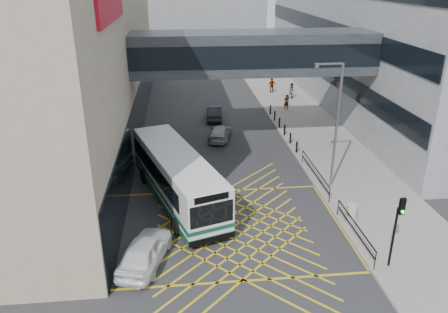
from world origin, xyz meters
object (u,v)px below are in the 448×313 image
object	(u,v)px
pedestrian_c	(272,85)
car_silver	(220,132)
pedestrian_a	(286,102)
pedestrian_b	(292,91)
litter_bin	(352,213)
traffic_light	(398,223)
car_white	(145,250)
car_dark	(214,113)
street_lamp	(335,119)
bus	(176,175)

from	to	relation	value
pedestrian_c	car_silver	bearing A→B (deg)	59.06
pedestrian_a	pedestrian_b	distance (m)	4.31
litter_bin	traffic_light	bearing A→B (deg)	-86.01
car_white	car_dark	distance (m)	22.78
street_lamp	car_silver	bearing A→B (deg)	120.75
car_silver	pedestrian_c	size ratio (longest dim) A/B	2.42
bus	car_white	distance (m)	6.58
bus	car_dark	xyz separation A→B (m)	(3.59, 15.87, -1.01)
street_lamp	pedestrian_b	bearing A→B (deg)	80.80
car_dark	pedestrian_a	size ratio (longest dim) A/B	2.71
street_lamp	pedestrian_b	world-z (taller)	street_lamp
bus	pedestrian_a	world-z (taller)	bus
car_silver	pedestrian_a	bearing A→B (deg)	-121.05
traffic_light	pedestrian_c	size ratio (longest dim) A/B	2.24
car_dark	pedestrian_c	xyz separation A→B (m)	(7.48, 8.90, 0.32)
litter_bin	pedestrian_a	world-z (taller)	pedestrian_a
car_dark	car_silver	xyz separation A→B (m)	(0.07, -5.54, -0.04)
bus	pedestrian_c	distance (m)	27.14
street_lamp	litter_bin	distance (m)	5.96
pedestrian_a	pedestrian_c	distance (m)	7.01
car_white	pedestrian_c	world-z (taller)	pedestrian_c
car_white	litter_bin	distance (m)	11.48
litter_bin	pedestrian_b	bearing A→B (deg)	83.23
car_silver	litter_bin	xyz separation A→B (m)	(5.98, -14.10, 0.03)
car_silver	litter_bin	bearing A→B (deg)	126.92
street_lamp	pedestrian_b	distance (m)	21.68
pedestrian_b	pedestrian_c	bearing A→B (deg)	113.14
traffic_light	street_lamp	distance (m)	8.86
traffic_light	street_lamp	world-z (taller)	street_lamp
car_dark	traffic_light	world-z (taller)	traffic_light
litter_bin	pedestrian_c	xyz separation A→B (m)	(1.43, 28.54, 0.33)
car_white	litter_bin	xyz separation A→B (m)	(11.20, 2.55, -0.09)
car_dark	street_lamp	world-z (taller)	street_lamp
car_white	litter_bin	world-z (taller)	car_white
car_white	car_silver	distance (m)	17.45
pedestrian_c	street_lamp	bearing A→B (deg)	83.15
traffic_light	bus	bearing A→B (deg)	130.05
litter_bin	street_lamp	bearing A→B (deg)	88.21
bus	street_lamp	xyz separation A→B (m)	(9.78, 0.60, 3.03)
car_silver	pedestrian_b	bearing A→B (deg)	-114.27
traffic_light	pedestrian_c	world-z (taller)	traffic_light
street_lamp	bus	bearing A→B (deg)	-177.89
car_white	car_dark	xyz separation A→B (m)	(5.15, 22.19, -0.08)
street_lamp	pedestrian_a	size ratio (longest dim) A/B	5.13
car_white	car_silver	xyz separation A→B (m)	(5.22, 16.65, -0.12)
bus	litter_bin	size ratio (longest dim) A/B	11.59
litter_bin	pedestrian_b	world-z (taller)	pedestrian_b
street_lamp	pedestrian_a	distance (m)	17.62
street_lamp	pedestrian_c	size ratio (longest dim) A/B	4.84
traffic_light	pedestrian_a	distance (m)	25.83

